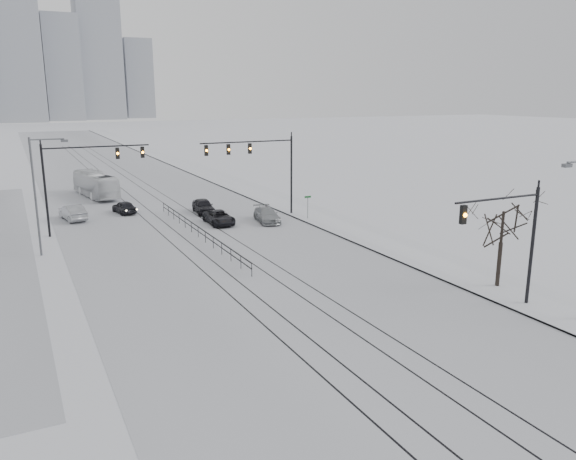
# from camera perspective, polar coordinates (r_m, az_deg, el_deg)

# --- Properties ---
(ground) EXTENTS (500.00, 500.00, 0.00)m
(ground) POSITION_cam_1_polar(r_m,az_deg,el_deg) (24.04, 13.85, -16.87)
(ground) COLOR white
(ground) RESTS_ON ground
(road) EXTENTS (22.00, 260.00, 0.02)m
(road) POSITION_cam_1_polar(r_m,az_deg,el_deg) (77.75, -15.74, 4.20)
(road) COLOR silver
(road) RESTS_ON ground
(sidewalk_east) EXTENTS (5.00, 260.00, 0.16)m
(sidewalk_east) POSITION_cam_1_polar(r_m,az_deg,el_deg) (81.24, -6.33, 5.06)
(sidewalk_east) COLOR white
(sidewalk_east) RESTS_ON ground
(curb) EXTENTS (0.10, 260.00, 0.12)m
(curb) POSITION_cam_1_polar(r_m,az_deg,el_deg) (80.45, -7.97, 4.91)
(curb) COLOR gray
(curb) RESTS_ON ground
(tram_rails) EXTENTS (5.30, 180.00, 0.01)m
(tram_rails) POSITION_cam_1_polar(r_m,az_deg,el_deg) (58.50, -12.02, 1.45)
(tram_rails) COLOR black
(tram_rails) RESTS_ON ground
(skyline) EXTENTS (96.00, 48.00, 72.00)m
(skyline) POSITION_cam_1_polar(r_m,az_deg,el_deg) (290.40, -23.46, 16.21)
(skyline) COLOR #9297A0
(skyline) RESTS_ON ground
(traffic_mast_near) EXTENTS (6.10, 0.37, 7.00)m
(traffic_mast_near) POSITION_cam_1_polar(r_m,az_deg,el_deg) (33.56, 21.93, -0.26)
(traffic_mast_near) COLOR black
(traffic_mast_near) RESTS_ON ground
(traffic_mast_ne) EXTENTS (9.60, 0.37, 8.00)m
(traffic_mast_ne) POSITION_cam_1_polar(r_m,az_deg,el_deg) (55.48, -2.77, 7.10)
(traffic_mast_ne) COLOR black
(traffic_mast_ne) RESTS_ON ground
(traffic_mast_nw) EXTENTS (9.10, 0.37, 8.00)m
(traffic_mast_nw) POSITION_cam_1_polar(r_m,az_deg,el_deg) (52.23, -20.33, 5.66)
(traffic_mast_nw) COLOR black
(traffic_mast_nw) RESTS_ON ground
(street_light_west) EXTENTS (2.73, 0.25, 9.00)m
(street_light_west) POSITION_cam_1_polar(r_m,az_deg,el_deg) (46.10, -24.00, 3.91)
(street_light_west) COLOR #595B60
(street_light_west) RESTS_ON ground
(bare_tree) EXTENTS (4.40, 4.40, 6.10)m
(bare_tree) POSITION_cam_1_polar(r_m,az_deg,el_deg) (37.29, 21.01, 1.01)
(bare_tree) COLOR black
(bare_tree) RESTS_ON ground
(median_fence) EXTENTS (0.06, 24.00, 1.00)m
(median_fence) POSITION_cam_1_polar(r_m,az_deg,el_deg) (48.99, -9.12, -0.16)
(median_fence) COLOR black
(median_fence) RESTS_ON ground
(street_sign) EXTENTS (0.70, 0.06, 2.40)m
(street_sign) POSITION_cam_1_polar(r_m,az_deg,el_deg) (55.02, 2.02, 2.67)
(street_sign) COLOR #595B60
(street_sign) RESTS_ON ground
(sedan_sb_inner) EXTENTS (2.20, 4.05, 1.31)m
(sedan_sb_inner) POSITION_cam_1_polar(r_m,az_deg,el_deg) (60.66, -16.32, 2.24)
(sedan_sb_inner) COLOR black
(sedan_sb_inner) RESTS_ON ground
(sedan_sb_outer) EXTENTS (2.39, 4.81, 1.52)m
(sedan_sb_outer) POSITION_cam_1_polar(r_m,az_deg,el_deg) (58.97, -21.02, 1.67)
(sedan_sb_outer) COLOR #9B9EA2
(sedan_sb_outer) RESTS_ON ground
(sedan_nb_front) EXTENTS (2.19, 4.64, 1.28)m
(sedan_nb_front) POSITION_cam_1_polar(r_m,az_deg,el_deg) (53.74, -7.02, 1.26)
(sedan_nb_front) COLOR black
(sedan_nb_front) RESTS_ON ground
(sedan_nb_right) EXTENTS (2.63, 4.91, 1.35)m
(sedan_nb_right) POSITION_cam_1_polar(r_m,az_deg,el_deg) (54.29, -2.16, 1.52)
(sedan_nb_right) COLOR #989C9F
(sedan_nb_right) RESTS_ON ground
(sedan_nb_far) EXTENTS (2.11, 4.49, 1.49)m
(sedan_nb_far) POSITION_cam_1_polar(r_m,az_deg,el_deg) (58.96, -8.60, 2.41)
(sedan_nb_far) COLOR black
(sedan_nb_far) RESTS_ON ground
(box_truck) EXTENTS (4.12, 10.86, 2.95)m
(box_truck) POSITION_cam_1_polar(r_m,az_deg,el_deg) (71.50, -18.96, 4.38)
(box_truck) COLOR white
(box_truck) RESTS_ON ground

